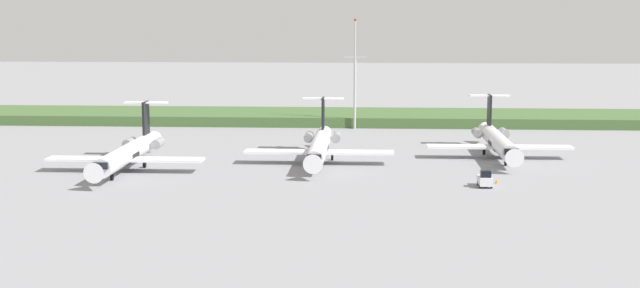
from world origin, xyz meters
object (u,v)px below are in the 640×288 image
object	(u,v)px
regional_jet_third	(498,141)
safety_cone_front_marker	(497,181)
antenna_mast	(355,83)
baggage_tug	(485,179)
regional_jet_nearest	(128,153)
regional_jet_second	(319,146)

from	to	relation	value
regional_jet_third	safety_cone_front_marker	xyz separation A→B (m)	(-3.35, -21.66, -2.26)
antenna_mast	regional_jet_third	bearing A→B (deg)	-53.68
antenna_mast	baggage_tug	size ratio (longest dim) A/B	6.81
safety_cone_front_marker	antenna_mast	bearing A→B (deg)	110.57
regional_jet_third	regional_jet_nearest	bearing A→B (deg)	-165.29
regional_jet_third	antenna_mast	bearing A→B (deg)	126.32
antenna_mast	safety_cone_front_marker	size ratio (longest dim) A/B	39.63
safety_cone_front_marker	regional_jet_second	bearing A→B (deg)	148.86
regional_jet_nearest	baggage_tug	bearing A→B (deg)	-10.53
regional_jet_third	safety_cone_front_marker	bearing A→B (deg)	-98.79
regional_jet_nearest	regional_jet_third	bearing A→B (deg)	14.71
antenna_mast	safety_cone_front_marker	xyz separation A→B (m)	(20.10, -53.57, -8.80)
regional_jet_second	baggage_tug	world-z (taller)	regional_jet_second
regional_jet_nearest	regional_jet_third	world-z (taller)	same
antenna_mast	baggage_tug	bearing A→B (deg)	-72.01
regional_jet_second	safety_cone_front_marker	world-z (taller)	regional_jet_second
regional_jet_third	safety_cone_front_marker	distance (m)	22.03
regional_jet_nearest	antenna_mast	distance (m)	57.13
regional_jet_third	baggage_tug	world-z (taller)	regional_jet_third
baggage_tug	safety_cone_front_marker	world-z (taller)	baggage_tug
regional_jet_second	safety_cone_front_marker	size ratio (longest dim) A/B	56.36
regional_jet_nearest	safety_cone_front_marker	world-z (taller)	regional_jet_nearest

